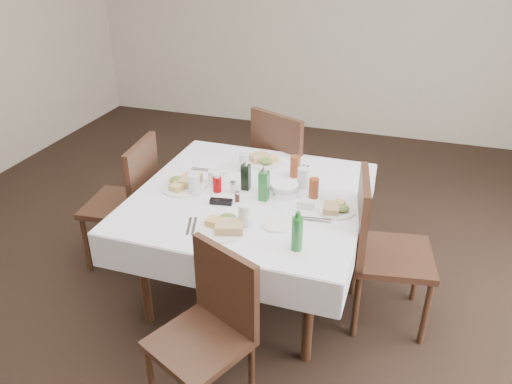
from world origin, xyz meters
TOP-DOWN VIEW (x-y plane):
  - ground_plane at (0.00, 0.00)m, footprint 7.00×7.00m
  - room_shell at (0.00, 0.00)m, footprint 6.04×7.04m
  - dining_table at (0.09, 0.21)m, footprint 1.47×1.47m
  - chair_north at (0.10, 1.09)m, footprint 0.65×0.65m
  - chair_south at (0.20, -0.72)m, footprint 0.57×0.57m
  - chair_east at (0.93, 0.18)m, footprint 0.55×0.55m
  - chair_west at (-0.84, 0.26)m, footprint 0.51×0.51m
  - meal_north at (0.04, 0.69)m, footprint 0.27×0.27m
  - meal_south at (0.09, -0.23)m, footprint 0.30×0.30m
  - meal_east at (0.66, 0.16)m, footprint 0.23×0.23m
  - meal_west at (-0.35, 0.17)m, footprint 0.30×0.30m
  - side_plate_a at (-0.17, 0.52)m, footprint 0.17×0.17m
  - side_plate_b at (0.36, -0.10)m, footprint 0.18×0.18m
  - water_n at (-0.06, 0.53)m, footprint 0.07×0.07m
  - water_s at (0.19, -0.18)m, footprint 0.08×0.08m
  - water_e at (0.39, 0.41)m, footprint 0.07×0.07m
  - water_w at (-0.25, 0.10)m, footprint 0.08×0.08m
  - iced_tea_a at (0.30, 0.55)m, footprint 0.07×0.07m
  - iced_tea_b at (0.49, 0.29)m, footprint 0.06×0.06m
  - bread_basket at (0.30, 0.29)m, footprint 0.20×0.20m
  - oil_cruet_dark at (0.04, 0.27)m, footprint 0.05×0.05m
  - oil_cruet_green at (0.20, 0.17)m, footprint 0.06×0.06m
  - ketchup_bottle at (-0.12, 0.18)m, footprint 0.06×0.06m
  - salt_shaker at (-0.02, 0.19)m, footprint 0.04×0.04m
  - pepper_shaker at (0.05, 0.09)m, footprint 0.03×0.03m
  - coffee_mug at (-0.18, 0.28)m, footprint 0.13×0.13m
  - sunglasses at (-0.04, 0.03)m, footprint 0.15×0.07m
  - green_bottle at (0.53, -0.30)m, footprint 0.06×0.06m
  - sugar_caddy at (0.47, 0.15)m, footprint 0.10×0.06m
  - cutlery_n at (0.34, 0.64)m, footprint 0.06×0.20m
  - cutlery_s at (-0.10, -0.27)m, footprint 0.10×0.20m
  - cutlery_e at (0.56, 0.02)m, footprint 0.18×0.06m
  - cutlery_w at (-0.33, 0.44)m, footprint 0.18×0.05m

SIDE VIEW (x-z plane):
  - ground_plane at x=0.00m, z-range 0.00..0.00m
  - chair_south at x=0.20m, z-range 0.06..0.98m
  - chair_west at x=-0.84m, z-range 0.07..1.06m
  - chair_east at x=0.93m, z-range 0.07..1.08m
  - chair_north at x=0.10m, z-range 0.07..1.11m
  - dining_table at x=0.09m, z-range 0.31..1.07m
  - cutlery_w at x=-0.33m, z-range 0.76..0.77m
  - cutlery_e at x=0.56m, z-range 0.76..0.77m
  - cutlery_s at x=-0.10m, z-range 0.76..0.77m
  - cutlery_n at x=0.34m, z-range 0.76..0.77m
  - side_plate_a at x=-0.17m, z-range 0.76..0.77m
  - side_plate_b at x=0.36m, z-range 0.76..0.78m
  - sunglasses at x=-0.04m, z-range 0.76..0.79m
  - meal_east at x=0.66m, z-range 0.76..0.81m
  - meal_north at x=0.04m, z-range 0.76..0.81m
  - meal_west at x=-0.35m, z-range 0.75..0.82m
  - meal_south at x=0.09m, z-range 0.75..0.82m
  - sugar_caddy at x=0.47m, z-range 0.76..0.81m
  - bread_basket at x=0.30m, z-range 0.76..0.83m
  - pepper_shaker at x=0.05m, z-range 0.76..0.83m
  - salt_shaker at x=-0.02m, z-range 0.76..0.84m
  - coffee_mug at x=-0.18m, z-range 0.76..0.85m
  - ketchup_bottle at x=-0.12m, z-range 0.76..0.88m
  - water_n at x=-0.06m, z-range 0.76..0.89m
  - iced_tea_b at x=0.49m, z-range 0.76..0.89m
  - water_e at x=0.39m, z-range 0.76..0.90m
  - water_w at x=-0.25m, z-range 0.76..0.90m
  - water_s at x=0.19m, z-range 0.76..0.91m
  - iced_tea_a at x=0.30m, z-range 0.76..0.91m
  - oil_cruet_dark at x=0.04m, z-range 0.75..0.97m
  - green_bottle at x=0.53m, z-range 0.75..0.98m
  - oil_cruet_green at x=0.20m, z-range 0.74..0.99m
  - room_shell at x=0.00m, z-range 0.31..3.11m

